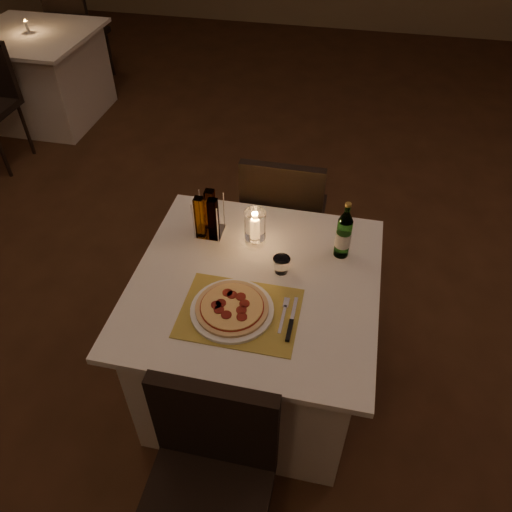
% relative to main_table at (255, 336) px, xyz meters
% --- Properties ---
extents(floor, '(8.00, 10.00, 0.02)m').
position_rel_main_table_xyz_m(floor, '(-0.01, 0.27, -0.38)').
color(floor, '#412515').
rests_on(floor, ground).
extents(main_table, '(1.00, 1.00, 0.74)m').
position_rel_main_table_xyz_m(main_table, '(0.00, 0.00, 0.00)').
color(main_table, silver).
rests_on(main_table, ground).
extents(chair_near, '(0.42, 0.42, 0.90)m').
position_rel_main_table_xyz_m(chair_near, '(0.00, -0.71, 0.18)').
color(chair_near, black).
rests_on(chair_near, ground).
extents(chair_far, '(0.42, 0.42, 0.90)m').
position_rel_main_table_xyz_m(chair_far, '(-0.00, 0.71, 0.18)').
color(chair_far, black).
rests_on(chair_far, ground).
extents(placemat, '(0.45, 0.34, 0.00)m').
position_rel_main_table_xyz_m(placemat, '(-0.02, -0.18, 0.37)').
color(placemat, '#AA953B').
rests_on(placemat, main_table).
extents(plate, '(0.32, 0.32, 0.01)m').
position_rel_main_table_xyz_m(plate, '(-0.05, -0.18, 0.38)').
color(plate, white).
rests_on(plate, placemat).
extents(pizza, '(0.28, 0.28, 0.02)m').
position_rel_main_table_xyz_m(pizza, '(-0.05, -0.18, 0.39)').
color(pizza, '#D8B77F').
rests_on(pizza, plate).
extents(fork, '(0.02, 0.18, 0.00)m').
position_rel_main_table_xyz_m(fork, '(0.14, -0.15, 0.37)').
color(fork, silver).
rests_on(fork, placemat).
extents(knife, '(0.02, 0.22, 0.01)m').
position_rel_main_table_xyz_m(knife, '(0.18, -0.21, 0.37)').
color(knife, black).
rests_on(knife, placemat).
extents(tumbler, '(0.07, 0.07, 0.07)m').
position_rel_main_table_xyz_m(tumbler, '(0.09, 0.08, 0.40)').
color(tumbler, white).
rests_on(tumbler, main_table).
extents(water_bottle, '(0.07, 0.07, 0.27)m').
position_rel_main_table_xyz_m(water_bottle, '(0.33, 0.24, 0.48)').
color(water_bottle, '#60A056').
rests_on(water_bottle, main_table).
extents(hurricane_candle, '(0.09, 0.09, 0.18)m').
position_rel_main_table_xyz_m(hurricane_candle, '(-0.05, 0.22, 0.47)').
color(hurricane_candle, white).
rests_on(hurricane_candle, main_table).
extents(cruet_caddy, '(0.12, 0.12, 0.21)m').
position_rel_main_table_xyz_m(cruet_caddy, '(-0.26, 0.25, 0.46)').
color(cruet_caddy, white).
rests_on(cruet_caddy, main_table).
extents(neighbor_table_left, '(1.00, 1.00, 0.74)m').
position_rel_main_table_xyz_m(neighbor_table_left, '(-2.43, 2.38, 0.00)').
color(neighbor_table_left, silver).
rests_on(neighbor_table_left, ground).
extents(neighbor_chair_lb, '(0.42, 0.42, 0.90)m').
position_rel_main_table_xyz_m(neighbor_chair_lb, '(-2.43, 3.10, 0.18)').
color(neighbor_chair_lb, black).
rests_on(neighbor_chair_lb, ground).
extents(neighbor_candle_left, '(0.03, 0.03, 0.11)m').
position_rel_main_table_xyz_m(neighbor_candle_left, '(-2.43, 2.38, 0.41)').
color(neighbor_candle_left, white).
rests_on(neighbor_candle_left, neighbor_table_left).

